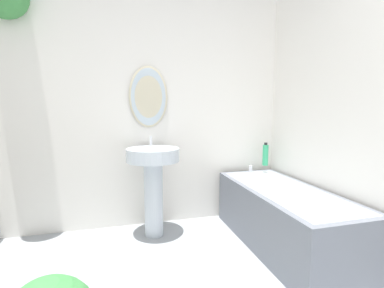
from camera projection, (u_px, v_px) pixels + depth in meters
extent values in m
cube|color=silver|center=(143.00, 105.00, 2.71)|extent=(2.94, 0.06, 2.40)
ellipsoid|color=beige|center=(148.00, 97.00, 2.67)|extent=(0.37, 0.02, 0.58)
ellipsoid|color=silver|center=(149.00, 97.00, 2.66)|extent=(0.33, 0.01, 0.54)
cube|color=silver|center=(378.00, 103.00, 1.85)|extent=(0.06, 2.63, 2.40)
cylinder|color=silver|center=(154.00, 198.00, 2.53)|extent=(0.17, 0.17, 0.69)
cylinder|color=silver|center=(153.00, 155.00, 2.48)|extent=(0.47, 0.47, 0.12)
cylinder|color=silver|center=(151.00, 141.00, 2.59)|extent=(0.02, 0.02, 0.10)
cube|color=slate|center=(284.00, 218.00, 2.34)|extent=(0.61, 1.44, 0.49)
cube|color=silver|center=(285.00, 192.00, 2.31)|extent=(0.51, 1.34, 0.04)
cylinder|color=silver|center=(251.00, 169.00, 2.90)|extent=(0.04, 0.04, 0.08)
cylinder|color=#38B275|center=(265.00, 155.00, 2.90)|extent=(0.06, 0.06, 0.21)
cylinder|color=black|center=(266.00, 144.00, 2.88)|extent=(0.03, 0.03, 0.02)
cube|color=#B7A88E|center=(169.00, 281.00, 1.87)|extent=(0.57, 0.44, 0.02)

